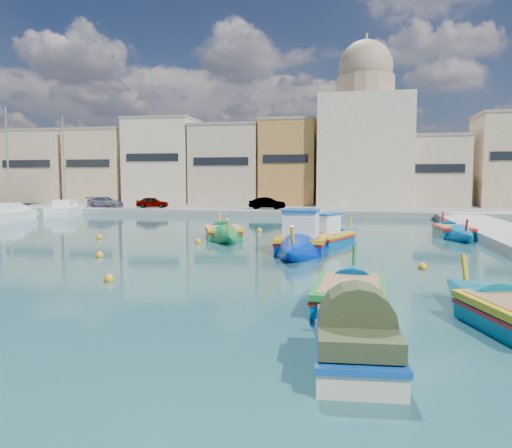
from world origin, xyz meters
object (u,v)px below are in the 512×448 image
(church_block, at_px, (364,136))
(luzzu_blue_cabin, at_px, (302,243))
(luzzu_cyan_mid, at_px, (453,233))
(luzzu_green, at_px, (223,234))
(yacht_midnorth, at_px, (19,215))
(yacht_north, at_px, (69,211))
(tender_far, at_px, (356,347))
(luzzu_turquoise_cabin, at_px, (326,239))
(luzzu_blue_south, at_px, (350,298))

(church_block, height_order, luzzu_blue_cabin, church_block)
(luzzu_cyan_mid, height_order, luzzu_green, luzzu_green)
(yacht_midnorth, bearing_deg, yacht_north, 83.11)
(tender_far, distance_m, yacht_north, 45.52)
(tender_far, xyz_separation_m, yacht_north, (-27.94, 35.94, -0.04))
(luzzu_turquoise_cabin, height_order, tender_far, luzzu_turquoise_cabin)
(luzzu_turquoise_cabin, relative_size, tender_far, 2.86)
(yacht_midnorth, bearing_deg, luzzu_cyan_mid, -9.60)
(luzzu_turquoise_cabin, bearing_deg, yacht_midnorth, 157.53)
(luzzu_turquoise_cabin, bearing_deg, luzzu_blue_south, -84.31)
(tender_far, relative_size, yacht_north, 0.29)
(church_block, relative_size, luzzu_blue_cabin, 2.03)
(luzzu_cyan_mid, bearing_deg, luzzu_turquoise_cabin, -144.96)
(luzzu_turquoise_cabin, xyz_separation_m, luzzu_green, (-6.36, 1.89, -0.07))
(church_block, xyz_separation_m, tender_far, (-1.21, -48.78, -7.96))
(luzzu_green, relative_size, yacht_midnorth, 0.77)
(luzzu_green, bearing_deg, church_block, 72.64)
(luzzu_green, xyz_separation_m, luzzu_blue_south, (7.68, -15.11, -0.01))
(tender_far, height_order, yacht_midnorth, yacht_midnorth)
(luzzu_cyan_mid, distance_m, yacht_north, 36.38)
(luzzu_cyan_mid, height_order, yacht_midnorth, yacht_midnorth)
(luzzu_turquoise_cabin, height_order, luzzu_blue_south, luzzu_turquoise_cabin)
(luzzu_blue_cabin, distance_m, yacht_north, 32.71)
(luzzu_green, relative_size, yacht_north, 0.77)
(luzzu_blue_cabin, distance_m, luzzu_blue_south, 10.82)
(luzzu_blue_cabin, bearing_deg, luzzu_blue_south, -77.24)
(church_block, relative_size, tender_far, 6.28)
(luzzu_turquoise_cabin, distance_m, luzzu_blue_south, 13.29)
(luzzu_green, bearing_deg, tender_far, -68.58)
(church_block, distance_m, luzzu_turquoise_cabin, 31.91)
(yacht_north, xyz_separation_m, yacht_midnorth, (-0.80, -6.63, 0.00))
(yacht_north, bearing_deg, yacht_midnorth, -96.89)
(luzzu_blue_cabin, height_order, luzzu_green, luzzu_blue_cabin)
(luzzu_cyan_mid, xyz_separation_m, luzzu_green, (-14.02, -3.48, 0.01))
(church_block, bearing_deg, luzzu_green, -107.36)
(luzzu_turquoise_cabin, xyz_separation_m, luzzu_blue_cabin, (-1.07, -2.67, 0.07))
(luzzu_cyan_mid, distance_m, yacht_midnorth, 35.45)
(church_block, distance_m, luzzu_blue_south, 44.74)
(luzzu_green, height_order, luzzu_blue_south, luzzu_green)
(luzzu_blue_south, height_order, yacht_midnorth, yacht_midnorth)
(luzzu_blue_south, bearing_deg, church_block, 88.25)
(luzzu_turquoise_cabin, relative_size, luzzu_cyan_mid, 1.07)
(luzzu_turquoise_cabin, relative_size, yacht_north, 0.83)
(yacht_north, bearing_deg, church_block, 23.77)
(luzzu_blue_cabin, xyz_separation_m, luzzu_cyan_mid, (8.73, 8.04, -0.15))
(church_block, bearing_deg, luzzu_cyan_mid, -78.86)
(luzzu_turquoise_cabin, xyz_separation_m, luzzu_cyan_mid, (7.66, 5.37, -0.09))
(luzzu_blue_south, distance_m, yacht_north, 41.75)
(luzzu_cyan_mid, bearing_deg, luzzu_blue_cabin, -137.35)
(luzzu_cyan_mid, bearing_deg, tender_far, -104.86)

